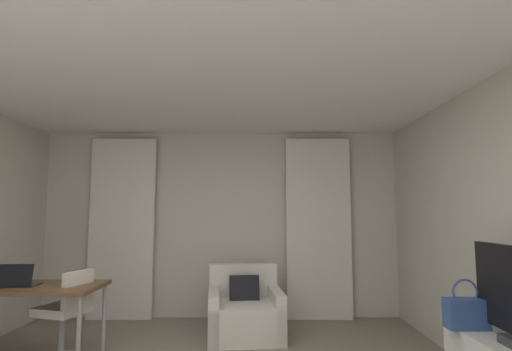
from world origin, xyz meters
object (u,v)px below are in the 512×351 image
object	(u,v)px
armchair	(247,313)
desk	(24,291)
desk_chair	(68,321)
laptop	(21,281)
handbag_primary	(468,313)

from	to	relation	value
armchair	desk	world-z (taller)	armchair
desk_chair	desk	bearing A→B (deg)	-168.72
laptop	armchair	bearing A→B (deg)	24.51
armchair	handbag_primary	world-z (taller)	handbag_primary
desk	laptop	size ratio (longest dim) A/B	4.39
desk	laptop	bearing A→B (deg)	-90.51
laptop	handbag_primary	bearing A→B (deg)	-10.89
armchair	laptop	bearing A→B (deg)	-155.49
armchair	laptop	distance (m)	2.39
desk	laptop	xyz separation A→B (m)	(-0.00, -0.06, 0.10)
desk	handbag_primary	xyz separation A→B (m)	(3.84, -0.80, 0.00)
desk_chair	laptop	xyz separation A→B (m)	(-0.40, -0.14, 0.40)
desk_chair	laptop	world-z (taller)	laptop
desk_chair	handbag_primary	distance (m)	3.57
armchair	desk_chair	xyz separation A→B (m)	(-1.72, -0.83, 0.12)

